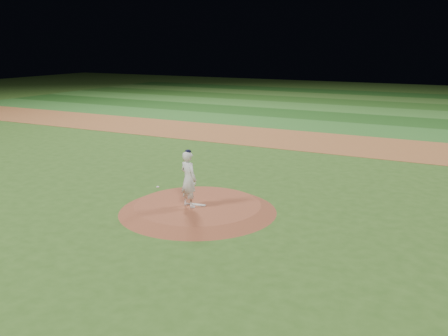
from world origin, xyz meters
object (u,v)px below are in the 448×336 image
Objects in this scene: pitchers_mound at (198,208)px; pitching_rubber at (198,205)px; pitcher_on_mound at (188,179)px; rosin_bag at (158,187)px.

pitching_rubber reaches higher than pitchers_mound.
pitcher_on_mound reaches higher than pitchers_mound.
pitcher_on_mound reaches higher than pitching_rubber.
rosin_bag is at bearing 149.68° from pitching_rubber.
pitchers_mound is 0.17m from pitching_rubber.
pitcher_on_mound is (2.25, -1.39, 0.95)m from rosin_bag.
pitchers_mound is 9.52× the size of pitching_rubber.
pitcher_on_mound is at bearing -31.75° from rosin_bag.
pitchers_mound is at bearing -23.31° from rosin_bag.
pitching_rubber is 4.65× the size of rosin_bag.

